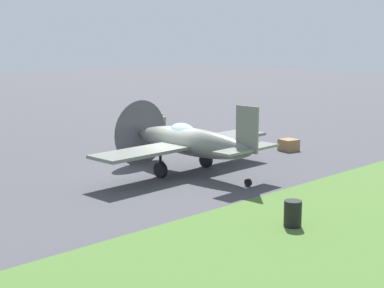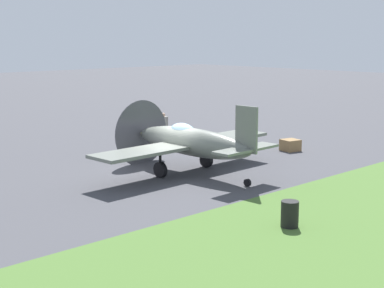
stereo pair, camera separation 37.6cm
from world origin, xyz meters
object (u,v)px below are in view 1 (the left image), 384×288
fuel_drum (293,214)px  ground_crew_chief (162,126)px  supply_crate (289,145)px  airplane_lead (189,142)px

fuel_drum → ground_crew_chief: bearing=63.4°
ground_crew_chief → supply_crate: ground_crew_chief is taller
ground_crew_chief → fuel_drum: size_ratio=1.92×
ground_crew_chief → supply_crate: 7.98m
airplane_lead → ground_crew_chief: bearing=55.4°
fuel_drum → supply_crate: size_ratio=1.00×
fuel_drum → supply_crate: fuel_drum is taller
fuel_drum → supply_crate: bearing=37.4°
airplane_lead → supply_crate: 8.03m
ground_crew_chief → supply_crate: size_ratio=1.92×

